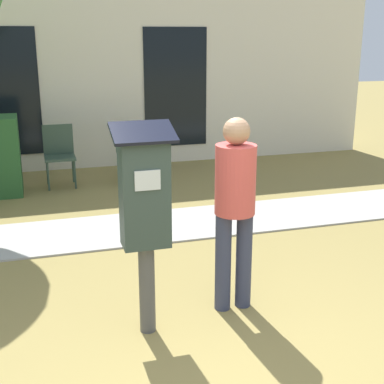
% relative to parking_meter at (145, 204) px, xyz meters
% --- Properties ---
extents(sidewalk, '(12.00, 1.10, 0.02)m').
position_rel_parking_meter_xyz_m(sidewalk, '(0.28, 2.22, -1.01)').
color(sidewalk, '#A3A099').
rests_on(sidewalk, ground).
extents(building_facade, '(10.00, 0.26, 3.20)m').
position_rel_parking_meter_xyz_m(building_facade, '(0.28, 5.52, 0.58)').
color(building_facade, beige).
rests_on(building_facade, ground).
extents(parking_meter, '(0.44, 0.31, 1.59)m').
position_rel_parking_meter_xyz_m(parking_meter, '(0.00, 0.00, 0.00)').
color(parking_meter, '#4C4C4C').
rests_on(parking_meter, ground).
extents(person_standing, '(0.32, 0.32, 1.58)m').
position_rel_parking_meter_xyz_m(person_standing, '(0.75, 0.16, -0.09)').
color(person_standing, '#333851').
rests_on(person_standing, ground).
extents(outdoor_chair_left, '(0.44, 0.44, 0.90)m').
position_rel_parking_meter_xyz_m(outdoor_chair_left, '(-0.38, 4.43, -0.49)').
color(outdoor_chair_left, '#334738').
rests_on(outdoor_chair_left, ground).
extents(outdoor_chair_middle, '(0.44, 0.44, 0.90)m').
position_rel_parking_meter_xyz_m(outdoor_chair_middle, '(0.70, 4.43, -0.49)').
color(outdoor_chair_middle, '#334738').
rests_on(outdoor_chair_middle, ground).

